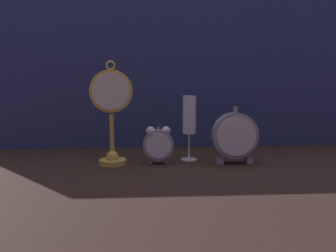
{
  "coord_description": "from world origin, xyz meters",
  "views": [
    {
      "loc": [
        -0.08,
        -1.15,
        0.29
      ],
      "look_at": [
        0.0,
        0.08,
        0.12
      ],
      "focal_mm": 40.0,
      "sensor_mm": 36.0,
      "label": 1
    }
  ],
  "objects_px": {
    "pocket_watch_on_stand": "(112,114)",
    "mantel_clock_silver": "(235,136)",
    "alarm_clock_twin_bell": "(158,143)",
    "champagne_flute": "(189,119)"
  },
  "relations": [
    {
      "from": "pocket_watch_on_stand",
      "to": "alarm_clock_twin_bell",
      "type": "height_order",
      "value": "pocket_watch_on_stand"
    },
    {
      "from": "mantel_clock_silver",
      "to": "pocket_watch_on_stand",
      "type": "bearing_deg",
      "value": 177.91
    },
    {
      "from": "pocket_watch_on_stand",
      "to": "mantel_clock_silver",
      "type": "height_order",
      "value": "pocket_watch_on_stand"
    },
    {
      "from": "pocket_watch_on_stand",
      "to": "champagne_flute",
      "type": "relative_size",
      "value": 1.51
    },
    {
      "from": "champagne_flute",
      "to": "alarm_clock_twin_bell",
      "type": "bearing_deg",
      "value": -155.32
    },
    {
      "from": "mantel_clock_silver",
      "to": "champagne_flute",
      "type": "relative_size",
      "value": 0.85
    },
    {
      "from": "alarm_clock_twin_bell",
      "to": "mantel_clock_silver",
      "type": "bearing_deg",
      "value": -3.19
    },
    {
      "from": "champagne_flute",
      "to": "mantel_clock_silver",
      "type": "bearing_deg",
      "value": -23.94
    },
    {
      "from": "alarm_clock_twin_bell",
      "to": "mantel_clock_silver",
      "type": "relative_size",
      "value": 0.66
    },
    {
      "from": "pocket_watch_on_stand",
      "to": "mantel_clock_silver",
      "type": "distance_m",
      "value": 0.4
    }
  ]
}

